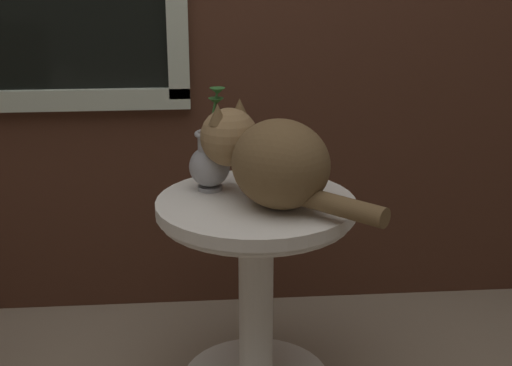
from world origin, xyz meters
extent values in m
cube|color=beige|center=(-0.37, 0.81, 0.78)|extent=(0.90, 0.03, 0.07)
cylinder|color=silver|center=(0.26, 0.28, 0.30)|extent=(0.10, 0.10, 0.53)
cylinder|color=silver|center=(0.26, 0.28, 0.58)|extent=(0.56, 0.56, 0.03)
torus|color=silver|center=(0.26, 0.28, 0.55)|extent=(0.54, 0.54, 0.02)
ellipsoid|color=brown|center=(0.32, 0.22, 0.72)|extent=(0.37, 0.37, 0.24)
sphere|color=olive|center=(0.19, 0.35, 0.76)|extent=(0.16, 0.16, 0.16)
cone|color=brown|center=(0.22, 0.38, 0.84)|extent=(0.05, 0.05, 0.06)
cone|color=brown|center=(0.15, 0.32, 0.84)|extent=(0.05, 0.05, 0.06)
cylinder|color=brown|center=(0.46, 0.08, 0.65)|extent=(0.21, 0.21, 0.05)
cylinder|color=#99999E|center=(0.13, 0.38, 0.61)|extent=(0.07, 0.07, 0.01)
ellipsoid|color=#99999E|center=(0.13, 0.38, 0.67)|extent=(0.12, 0.12, 0.12)
cylinder|color=#99999E|center=(0.13, 0.38, 0.74)|extent=(0.06, 0.06, 0.05)
torus|color=#99999E|center=(0.13, 0.38, 0.77)|extent=(0.08, 0.08, 0.01)
cylinder|color=#2D662D|center=(0.14, 0.38, 0.83)|extent=(0.03, 0.02, 0.12)
cone|color=#2D662D|center=(0.16, 0.39, 0.88)|extent=(0.04, 0.04, 0.02)
cylinder|color=#2D662D|center=(0.14, 0.38, 0.81)|extent=(0.03, 0.02, 0.09)
cone|color=#2D662D|center=(0.15, 0.39, 0.85)|extent=(0.04, 0.04, 0.02)
camera|label=1|loc=(0.10, -1.58, 1.28)|focal=50.32mm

